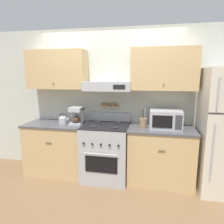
# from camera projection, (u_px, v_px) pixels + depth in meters

# --- Properties ---
(ground_plane) EXTENTS (16.00, 16.00, 0.00)m
(ground_plane) POSITION_uv_depth(u_px,v_px,m) (102.00, 185.00, 3.22)
(ground_plane) COLOR brown
(wall_back) EXTENTS (5.20, 0.46, 2.55)m
(wall_back) POSITION_uv_depth(u_px,v_px,m) (110.00, 93.00, 3.53)
(wall_back) COLOR silver
(wall_back) RESTS_ON ground_plane
(counter_left) EXTENTS (1.06, 0.63, 0.91)m
(counter_left) POSITION_uv_depth(u_px,v_px,m) (58.00, 148.00, 3.61)
(counter_left) COLOR tan
(counter_left) RESTS_ON ground_plane
(counter_right) EXTENTS (1.05, 0.63, 0.91)m
(counter_right) POSITION_uv_depth(u_px,v_px,m) (160.00, 155.00, 3.28)
(counter_right) COLOR tan
(counter_right) RESTS_ON ground_plane
(stove_range) EXTENTS (0.75, 0.72, 1.09)m
(stove_range) POSITION_uv_depth(u_px,v_px,m) (106.00, 151.00, 3.40)
(stove_range) COLOR #ADAFB5
(stove_range) RESTS_ON ground_plane
(tea_kettle) EXTENTS (0.19, 0.15, 0.19)m
(tea_kettle) POSITION_uv_depth(u_px,v_px,m) (63.00, 119.00, 3.50)
(tea_kettle) COLOR #B7B7BC
(tea_kettle) RESTS_ON counter_left
(coffee_maker) EXTENTS (0.21, 0.24, 0.30)m
(coffee_maker) POSITION_uv_depth(u_px,v_px,m) (77.00, 115.00, 3.46)
(coffee_maker) COLOR #ADAFB5
(coffee_maker) RESTS_ON counter_left
(microwave) EXTENTS (0.50, 0.37, 0.30)m
(microwave) POSITION_uv_depth(u_px,v_px,m) (166.00, 119.00, 3.18)
(microwave) COLOR #ADAFB5
(microwave) RESTS_ON counter_right
(utensil_crock) EXTENTS (0.13, 0.13, 0.31)m
(utensil_crock) POSITION_uv_depth(u_px,v_px,m) (143.00, 123.00, 3.24)
(utensil_crock) COLOR #8E7051
(utensil_crock) RESTS_ON counter_right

